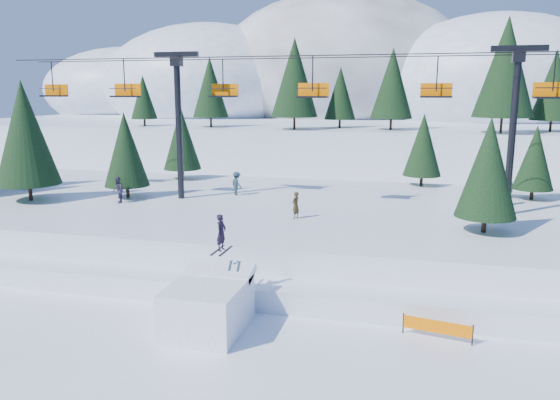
% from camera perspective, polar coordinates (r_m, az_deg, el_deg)
% --- Properties ---
extents(ground, '(160.00, 160.00, 0.00)m').
position_cam_1_polar(ground, '(21.82, -7.85, -16.43)').
color(ground, white).
rests_on(ground, ground).
extents(mid_shelf, '(70.00, 22.00, 2.50)m').
position_cam_1_polar(mid_shelf, '(37.66, 2.39, -2.32)').
color(mid_shelf, white).
rests_on(mid_shelf, ground).
extents(berm, '(70.00, 6.00, 1.10)m').
position_cam_1_polar(berm, '(28.54, -1.81, -8.28)').
color(berm, white).
rests_on(berm, ground).
extents(mountain_ridge, '(119.00, 60.52, 26.46)m').
position_cam_1_polar(mountain_ridge, '(92.02, 6.53, 10.95)').
color(mountain_ridge, white).
rests_on(mountain_ridge, ground).
extents(jump_kicker, '(3.07, 4.32, 4.77)m').
position_cam_1_polar(jump_kicker, '(24.01, -7.48, -10.73)').
color(jump_kicker, white).
rests_on(jump_kicker, ground).
extents(chairlift, '(46.00, 3.21, 10.28)m').
position_cam_1_polar(chairlift, '(36.50, 3.70, 10.04)').
color(chairlift, black).
rests_on(chairlift, mid_shelf).
extents(conifer_stand, '(62.59, 17.96, 9.03)m').
position_cam_1_polar(conifer_stand, '(36.40, 6.40, 5.99)').
color(conifer_stand, black).
rests_on(conifer_stand, mid_shelf).
extents(distant_skiers, '(26.93, 8.23, 1.82)m').
position_cam_1_polar(distant_skiers, '(38.06, -1.80, 1.10)').
color(distant_skiers, '#213643').
rests_on(distant_skiers, mid_shelf).
extents(banner_near, '(2.81, 0.58, 0.90)m').
position_cam_1_polar(banner_near, '(24.04, 16.11, -12.63)').
color(banner_near, black).
rests_on(banner_near, ground).
extents(banner_far, '(2.64, 1.14, 0.90)m').
position_cam_1_polar(banner_far, '(25.40, 19.09, -11.49)').
color(banner_far, black).
rests_on(banner_far, ground).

